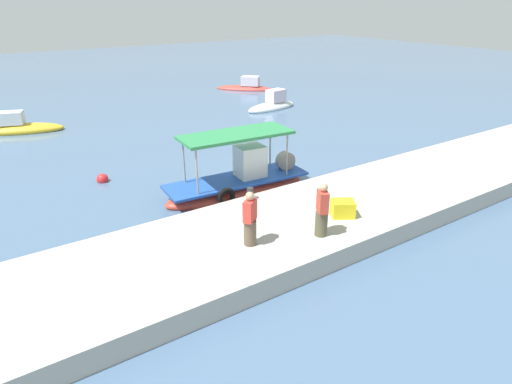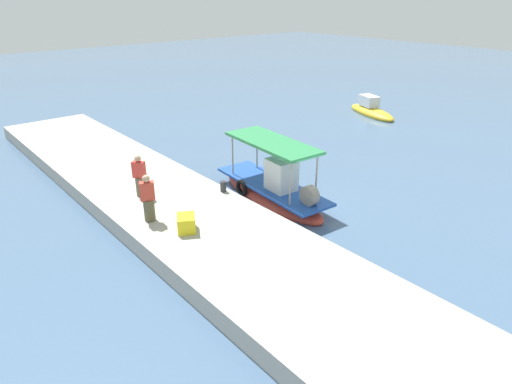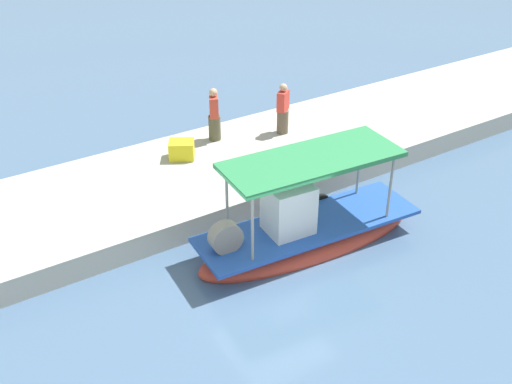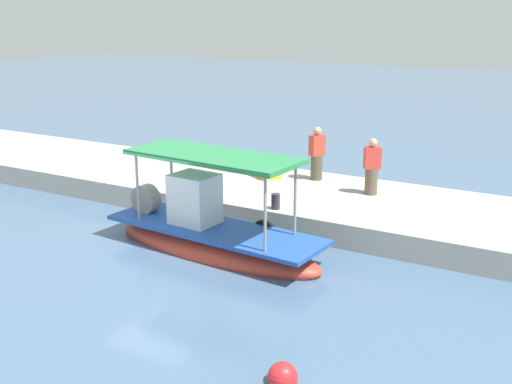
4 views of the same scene
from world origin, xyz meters
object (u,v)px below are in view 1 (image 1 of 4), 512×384
Objects in this scene: fisherman_by_crate at (322,212)px; cargo_crate at (343,208)px; moored_boat_near at (246,87)px; moored_boat_mid at (272,105)px; fisherman_near_bollard at (250,221)px; marker_buoy at (102,179)px; main_fishing_boat at (239,183)px; mooring_bollard at (250,193)px; moored_boat_far at (20,128)px.

cargo_crate is at bearing 21.63° from fisherman_by_crate.
moored_boat_mid reaches higher than moored_boat_near.
fisherman_near_bollard is 9.37m from marker_buoy.
main_fishing_boat is 3.72× the size of fisherman_near_bollard.
mooring_bollard is 17.30m from moored_boat_mid.
moored_boat_far reaches higher than moored_boat_near.
main_fishing_boat is 15.24m from moored_boat_mid.
moored_boat_mid reaches higher than mooring_bollard.
fisherman_near_bollard reaches higher than marker_buoy.
fisherman_by_crate reaches higher than marker_buoy.
main_fishing_boat reaches higher than cargo_crate.
moored_boat_near is (12.77, 24.21, -1.28)m from fisherman_by_crate.
marker_buoy is (-5.34, 9.26, -0.86)m from cargo_crate.
marker_buoy is (-4.31, 4.38, -0.35)m from main_fishing_boat.
fisherman_near_bollard is 0.38× the size of moored_boat_mid.
mooring_bollard is at bearing -111.14° from main_fishing_boat.
fisherman_near_bollard reaches higher than moored_boat_near.
fisherman_by_crate is 0.39× the size of moored_boat_mid.
cargo_crate is at bearing -2.55° from fisherman_near_bollard.
moored_boat_mid reaches higher than marker_buoy.
fisherman_near_bollard is at bearing -122.37° from moored_boat_near.
moored_boat_far is at bearing 112.14° from main_fishing_boat.
main_fishing_boat is 2.20m from mooring_bollard.
mooring_bollard is 0.09× the size of moored_boat_near.
fisherman_by_crate is at bearing -121.50° from moored_boat_mid.
mooring_bollard is 17.80m from moored_boat_far.
moored_boat_far is at bearing -168.41° from moored_boat_near.
moored_boat_mid is at bearing 52.39° from fisherman_near_bollard.
cargo_crate is 26.20m from moored_boat_near.
fisherman_near_bollard is 3.88× the size of mooring_bollard.
marker_buoy is 0.11× the size of moored_boat_near.
marker_buoy is 0.10× the size of moored_boat_far.
fisherman_by_crate is at bearing -19.39° from fisherman_near_bollard.
marker_buoy is (-1.77, 9.10, -1.34)m from fisherman_near_bollard.
mooring_bollard is 0.09× the size of moored_boat_far.
fisherman_by_crate is (2.11, -0.74, 0.02)m from fisherman_near_bollard.
fisherman_by_crate reaches higher than mooring_bollard.
moored_boat_near is (13.11, 20.76, -0.72)m from mooring_bollard.
cargo_crate reaches higher than moored_boat_near.
moored_boat_mid is at bearing 61.41° from cargo_crate.
moored_boat_mid is (14.29, 7.15, 0.15)m from marker_buoy.
moored_boat_near is at bearing 57.63° from fisherman_near_bollard.
marker_buoy is 10.74m from moored_boat_far.
fisherman_by_crate is 3.39× the size of marker_buoy.
mooring_bollard is at bearing -61.05° from marker_buoy.
fisherman_by_crate reaches higher than moored_boat_mid.
main_fishing_boat is 5.01m from cargo_crate.
fisherman_near_bollard is 27.81m from moored_boat_near.
moored_boat_near is 18.80m from moored_boat_far.
main_fishing_boat reaches higher than marker_buoy.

